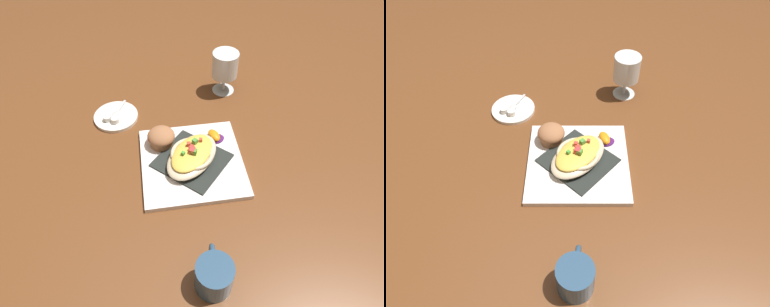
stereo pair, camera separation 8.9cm
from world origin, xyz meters
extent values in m
plane|color=brown|center=(0.00, 0.00, 0.00)|extent=(2.60, 2.60, 0.00)
cube|color=white|center=(0.00, 0.00, 0.01)|extent=(0.30, 0.30, 0.01)
cube|color=#262B28|center=(0.00, 0.00, 0.02)|extent=(0.23, 0.23, 0.00)
ellipsoid|color=beige|center=(0.00, 0.00, 0.03)|extent=(0.19, 0.21, 0.03)
torus|color=beige|center=(0.00, 0.00, 0.04)|extent=(0.16, 0.16, 0.01)
ellipsoid|color=#E9C349|center=(0.00, 0.00, 0.05)|extent=(0.16, 0.17, 0.02)
cube|color=red|center=(0.00, 0.00, 0.06)|extent=(0.02, 0.02, 0.01)
cube|color=#CE4338|center=(0.00, -0.01, 0.06)|extent=(0.02, 0.02, 0.01)
cube|color=#DB3E3A|center=(0.00, 0.01, 0.06)|extent=(0.01, 0.01, 0.01)
cube|color=red|center=(0.00, 0.00, 0.06)|extent=(0.02, 0.02, 0.01)
cube|color=green|center=(-0.02, -0.01, 0.06)|extent=(0.01, 0.01, 0.01)
cube|color=#D64131|center=(-0.01, 0.02, 0.06)|extent=(0.01, 0.01, 0.01)
cube|color=#D93B3A|center=(0.00, -0.01, 0.06)|extent=(0.02, 0.02, 0.01)
cube|color=#499733|center=(0.01, -0.01, 0.06)|extent=(0.02, 0.02, 0.01)
cube|color=#4D983B|center=(0.01, 0.03, 0.06)|extent=(0.02, 0.02, 0.01)
cube|color=#D54738|center=(0.03, 0.03, 0.06)|extent=(0.01, 0.01, 0.01)
cylinder|color=#9E6942|center=(-0.08, 0.07, 0.02)|extent=(0.06, 0.06, 0.02)
ellipsoid|color=#A46944|center=(-0.08, 0.07, 0.04)|extent=(0.08, 0.08, 0.04)
ellipsoid|color=#4C0F23|center=(-0.08, 0.07, 0.05)|extent=(0.03, 0.03, 0.01)
ellipsoid|color=#4C1B61|center=(0.07, 0.08, 0.02)|extent=(0.06, 0.05, 0.01)
ellipsoid|color=orange|center=(0.07, 0.08, 0.02)|extent=(0.05, 0.05, 0.02)
cylinder|color=#2B4C6D|center=(0.02, -0.33, 0.04)|extent=(0.08, 0.08, 0.08)
torus|color=#2B4C6D|center=(0.02, -0.28, 0.04)|extent=(0.01, 0.05, 0.05)
cylinder|color=#4C2D14|center=(0.02, -0.33, 0.02)|extent=(0.07, 0.07, 0.04)
cylinder|color=white|center=(0.13, 0.32, 0.00)|extent=(0.07, 0.07, 0.00)
cylinder|color=white|center=(0.13, 0.32, 0.03)|extent=(0.01, 0.01, 0.06)
cylinder|color=white|center=(0.13, 0.32, 0.10)|extent=(0.08, 0.08, 0.08)
cylinder|color=silver|center=(0.13, 0.32, 0.08)|extent=(0.07, 0.07, 0.04)
cylinder|color=white|center=(-0.22, 0.20, 0.01)|extent=(0.13, 0.13, 0.01)
ellipsoid|color=silver|center=(-0.22, 0.20, 0.01)|extent=(0.03, 0.04, 0.01)
cube|color=silver|center=(-0.21, 0.24, 0.01)|extent=(0.03, 0.06, 0.00)
cylinder|color=white|center=(-0.24, 0.18, 0.02)|extent=(0.02, 0.02, 0.02)
cylinder|color=white|center=(-0.22, 0.17, 0.02)|extent=(0.02, 0.02, 0.02)
camera|label=1|loc=(-0.04, -0.58, 0.71)|focal=31.33mm
camera|label=2|loc=(0.05, -0.58, 0.71)|focal=31.33mm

